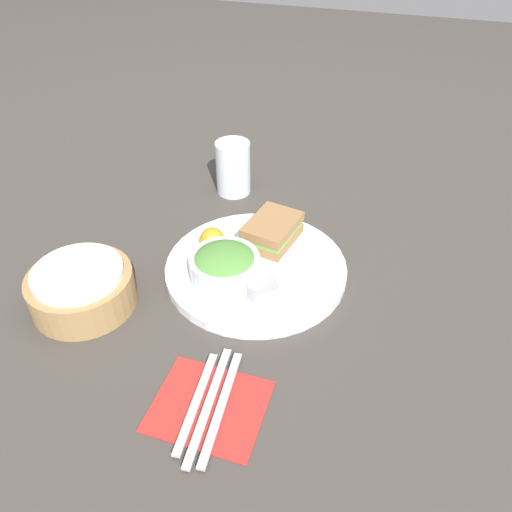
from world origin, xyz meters
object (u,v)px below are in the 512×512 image
Objects in this scene: spoon at (197,401)px; drink_glass at (233,168)px; fork at (221,406)px; plate at (256,268)px; knife at (209,404)px; bread_basket at (82,288)px; sandwich at (272,231)px; salad_bowl at (225,266)px; dressing_cup at (262,289)px.

drink_glass is at bearing -170.38° from spoon.
drink_glass is at bearing -166.83° from fork.
plate is 1.67× the size of knife.
bread_basket reaches higher than spoon.
knife is 1.17× the size of spoon.
drink_glass is 0.68× the size of bread_basket.
salad_bowl is (-0.13, 0.05, 0.01)m from sandwich.
dressing_cup is (-0.15, -0.03, -0.01)m from sandwich.
fork is (-0.12, -0.30, -0.03)m from bread_basket.
drink_glass reaches higher than sandwich.
dressing_cup is at bearing 172.35° from knife.
sandwich reaches higher than plate.
fork is (-0.29, -0.04, -0.00)m from plate.
drink_glass is at bearing -168.59° from knife.
sandwich is 0.37m from fork.
fork is 0.04m from spoon.
salad_bowl reaches higher than fork.
salad_bowl is 1.02× the size of drink_glass.
drink_glass reaches higher than spoon.
fork is at bearing -160.86° from salad_bowl.
dressing_cup is 0.22m from spoon.
plate is at bearing 176.49° from spoon.
dressing_cup is (-0.02, -0.07, -0.02)m from salad_bowl.
plate is at bearing -34.82° from salad_bowl.
drink_glass is at bearing 38.95° from sandwich.
salad_bowl is at bearing -169.85° from knife.
spoon is at bearing -90.00° from knife.
salad_bowl reaches higher than knife.
dressing_cup is 0.44× the size of drink_glass.
plate is at bearing 174.56° from sandwich.
plate is at bearing -176.49° from fork.
sandwich reaches higher than fork.
fork is 0.02m from knife.
salad_bowl is 0.08m from dressing_cup.
fork is (-0.22, -0.01, -0.03)m from dressing_cup.
spoon is (-0.13, -0.26, -0.03)m from bread_basket.
spoon is at bearing -116.05° from bread_basket.
dressing_cup is 0.30× the size of bread_basket.
knife is (-0.37, -0.02, -0.04)m from sandwich.
spoon is (-0.55, -0.14, -0.05)m from drink_glass.
bread_basket is at bearing 133.26° from sandwich.
sandwich is at bearing -179.41° from fork.
salad_bowl is 0.25m from fork.
plate is 6.30× the size of dressing_cup.
knife is at bearing -175.08° from plate.
drink_glass reaches higher than dressing_cup.
drink_glass reaches higher than fork.
knife is (-0.24, -0.06, -0.04)m from salad_bowl.
knife is at bearing -164.93° from salad_bowl.
salad_bowl reaches higher than dressing_cup.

